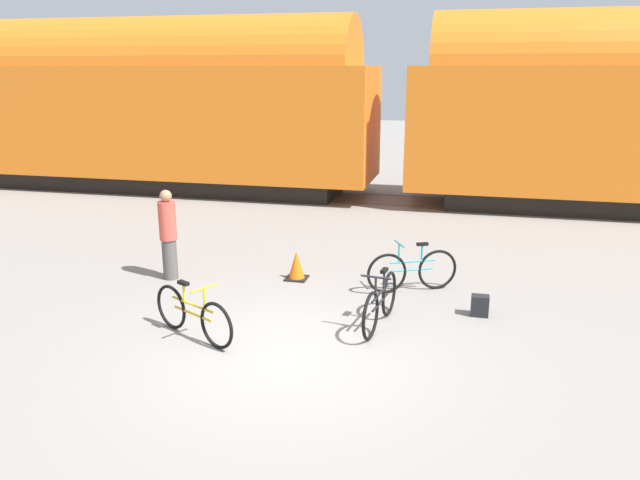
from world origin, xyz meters
The scene contains 10 objects.
ground_plane centered at (0.00, 0.00, 0.00)m, with size 80.00×80.00×0.00m, color gray.
freight_train centered at (0.00, 10.83, 2.80)m, with size 29.00×3.09×5.36m.
rail_near centered at (0.00, 10.11, 0.01)m, with size 41.00×0.07×0.01m, color #4C4238.
rail_far centered at (0.00, 11.55, 0.01)m, with size 41.00×0.07×0.01m, color #4C4238.
bicycle_yellow centered at (-1.49, 0.27, 0.37)m, with size 1.58×0.87×0.86m.
bicycle_black centered at (1.11, 1.34, 0.38)m, with size 0.46×1.71×0.90m.
bicycle_teal centered at (1.43, 3.04, 0.39)m, with size 1.52×0.81×0.91m.
person_in_red centered at (-3.05, 2.65, 0.86)m, with size 0.32×0.32×1.70m.
backpack centered at (2.60, 2.15, 0.17)m, with size 0.28×0.20×0.34m.
traffic_cone centered at (-0.74, 3.18, 0.25)m, with size 0.40×0.40×0.55m.
Camera 1 is at (2.33, -7.52, 3.85)m, focal length 35.00 mm.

